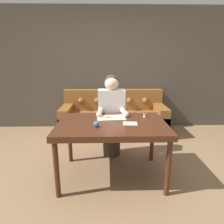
# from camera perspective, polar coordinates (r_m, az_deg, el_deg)

# --- Properties ---
(ground_plane) EXTENTS (16.00, 16.00, 0.00)m
(ground_plane) POSITION_cam_1_polar(r_m,az_deg,el_deg) (2.81, -0.74, -18.25)
(ground_plane) COLOR #846647
(wall_back) EXTENTS (8.00, 0.06, 2.60)m
(wall_back) POSITION_cam_1_polar(r_m,az_deg,el_deg) (4.48, -1.14, 12.03)
(wall_back) COLOR #474238
(wall_back) RESTS_ON ground_plane
(dining_table) EXTENTS (1.37, 0.94, 0.76)m
(dining_table) POSITION_cam_1_polar(r_m,az_deg,el_deg) (2.55, -0.04, -4.58)
(dining_table) COLOR #472314
(dining_table) RESTS_ON ground_plane
(couch) EXTENTS (2.12, 0.88, 0.88)m
(couch) POSITION_cam_1_polar(r_m,az_deg,el_deg) (4.23, 0.44, -1.80)
(couch) COLOR brown
(couch) RESTS_ON ground_plane
(person) EXTENTS (0.46, 0.56, 1.31)m
(person) POSITION_cam_1_polar(r_m,az_deg,el_deg) (3.13, -0.11, -1.11)
(person) COLOR #33281E
(person) RESTS_ON ground_plane
(pattern_paper_main) EXTENTS (0.40, 0.28, 0.00)m
(pattern_paper_main) POSITION_cam_1_polar(r_m,az_deg,el_deg) (2.73, -0.26, -1.59)
(pattern_paper_main) COLOR beige
(pattern_paper_main) RESTS_ON dining_table
(pattern_paper_offcut) EXTENTS (0.18, 0.15, 0.00)m
(pattern_paper_offcut) POSITION_cam_1_polar(r_m,az_deg,el_deg) (2.49, 5.18, -3.30)
(pattern_paper_offcut) COLOR beige
(pattern_paper_offcut) RESTS_ON dining_table
(scissors) EXTENTS (0.21, 0.13, 0.01)m
(scissors) POSITION_cam_1_polar(r_m,az_deg,el_deg) (2.73, -0.43, -1.58)
(scissors) COLOR silver
(scissors) RESTS_ON dining_table
(thread_spool) EXTENTS (0.04, 0.04, 0.05)m
(thread_spool) POSITION_cam_1_polar(r_m,az_deg,el_deg) (2.81, 9.30, -0.86)
(thread_spool) COLOR beige
(thread_spool) RESTS_ON dining_table
(pin_cushion) EXTENTS (0.07, 0.07, 0.07)m
(pin_cushion) POSITION_cam_1_polar(r_m,az_deg,el_deg) (2.35, -4.50, -3.61)
(pin_cushion) COLOR #4C3828
(pin_cushion) RESTS_ON dining_table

